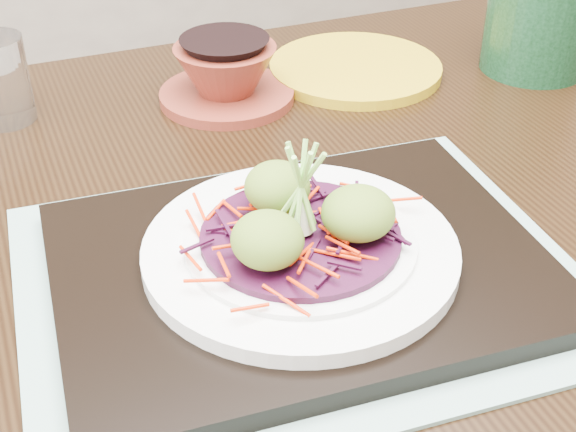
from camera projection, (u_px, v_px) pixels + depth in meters
name	position (u px, v px, depth m)	size (l,w,h in m)	color
dining_table	(228.00, 327.00, 0.71)	(1.29, 0.91, 0.77)	black
placemat	(300.00, 277.00, 0.60)	(0.41, 0.32, 0.00)	gray
serving_tray	(300.00, 266.00, 0.60)	(0.36, 0.27, 0.02)	black
white_plate	(300.00, 249.00, 0.59)	(0.23, 0.23, 0.02)	white
cabbage_bed	(301.00, 236.00, 0.58)	(0.15, 0.15, 0.01)	#370B25
carrot_julienne	(301.00, 228.00, 0.58)	(0.18, 0.18, 0.01)	red
guacamole_scoops	(301.00, 213.00, 0.57)	(0.13, 0.11, 0.04)	#5C7222
scallion_garnish	(301.00, 191.00, 0.56)	(0.05, 0.05, 0.08)	#89CD52
terracotta_bowl_set	(226.00, 77.00, 0.84)	(0.14, 0.14, 0.06)	maroon
yellow_plate	(355.00, 68.00, 0.91)	(0.19, 0.19, 0.01)	#AA8A12
green_jar	(541.00, 11.00, 0.88)	(0.12, 0.12, 0.14)	#153C22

